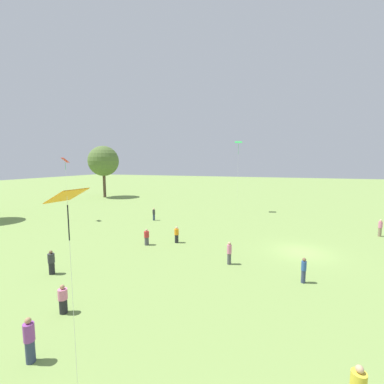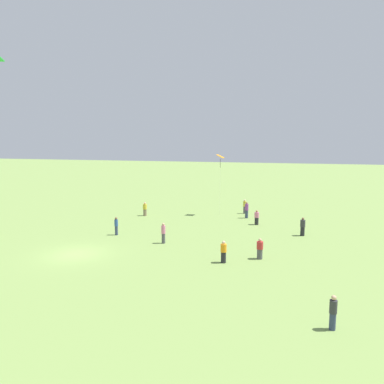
# 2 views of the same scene
# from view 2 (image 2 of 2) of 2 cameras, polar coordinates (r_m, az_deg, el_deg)

# --- Properties ---
(ground_plane) EXTENTS (240.00, 240.00, 0.00)m
(ground_plane) POSITION_cam_2_polar(r_m,az_deg,el_deg) (30.90, -17.30, -9.02)
(ground_plane) COLOR #7A994C
(person_0) EXTENTS (0.50, 0.50, 1.79)m
(person_0) POSITION_cam_2_polar(r_m,az_deg,el_deg) (32.34, -4.38, -6.26)
(person_0) COLOR #4C4C51
(person_0) RESTS_ON ground_plane
(person_1) EXTENTS (0.60, 0.60, 1.73)m
(person_1) POSITION_cam_2_polar(r_m,az_deg,el_deg) (36.22, 16.51, -5.11)
(person_1) COLOR #232328
(person_1) RESTS_ON ground_plane
(person_3) EXTENTS (0.44, 0.44, 1.72)m
(person_3) POSITION_cam_2_polar(r_m,az_deg,el_deg) (45.47, 8.02, -2.20)
(person_3) COLOR #4C4C51
(person_3) RESTS_ON ground_plane
(person_5) EXTENTS (0.50, 0.50, 1.87)m
(person_5) POSITION_cam_2_polar(r_m,az_deg,el_deg) (42.86, 8.32, -2.73)
(person_5) COLOR #333D5B
(person_5) RESTS_ON ground_plane
(person_6) EXTENTS (0.61, 0.61, 1.57)m
(person_6) POSITION_cam_2_polar(r_m,az_deg,el_deg) (28.65, 10.30, -8.55)
(person_6) COLOR #4C4C51
(person_6) RESTS_ON ground_plane
(person_7) EXTENTS (0.45, 0.45, 1.69)m
(person_7) POSITION_cam_2_polar(r_m,az_deg,el_deg) (19.49, 20.69, -16.79)
(person_7) COLOR #333D5B
(person_7) RESTS_ON ground_plane
(person_8) EXTENTS (0.61, 0.61, 1.61)m
(person_8) POSITION_cam_2_polar(r_m,az_deg,el_deg) (44.09, -7.19, -2.61)
(person_8) COLOR #847056
(person_8) RESTS_ON ground_plane
(person_9) EXTENTS (0.67, 0.67, 1.55)m
(person_9) POSITION_cam_2_polar(r_m,az_deg,el_deg) (39.78, 9.82, -3.87)
(person_9) COLOR #232328
(person_9) RESTS_ON ground_plane
(person_10) EXTENTS (0.46, 0.46, 1.71)m
(person_10) POSITION_cam_2_polar(r_m,az_deg,el_deg) (35.71, -11.47, -5.08)
(person_10) COLOR #333D5B
(person_10) RESTS_ON ground_plane
(person_11) EXTENTS (0.49, 0.49, 1.63)m
(person_11) POSITION_cam_2_polar(r_m,az_deg,el_deg) (27.44, 4.82, -9.10)
(person_11) COLOR #232328
(person_11) RESTS_ON ground_plane
(kite_0) EXTENTS (0.98, 0.90, 7.13)m
(kite_0) POSITION_cam_2_polar(r_m,az_deg,el_deg) (43.67, 4.34, 5.18)
(kite_0) COLOR orange
(kite_0) RESTS_ON ground_plane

